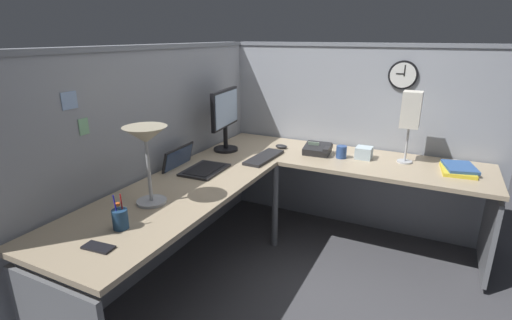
% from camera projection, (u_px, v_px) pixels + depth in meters
% --- Properties ---
extents(ground_plane, '(6.80, 6.80, 0.00)m').
position_uv_depth(ground_plane, '(285.00, 260.00, 2.90)').
color(ground_plane, '#47474C').
extents(cubicle_wall_back, '(2.57, 0.12, 1.58)m').
position_uv_depth(cubicle_wall_back, '(156.00, 159.00, 2.71)').
color(cubicle_wall_back, '#999EA8').
rests_on(cubicle_wall_back, ground).
extents(cubicle_wall_right, '(0.12, 2.37, 1.58)m').
position_uv_depth(cubicle_wall_right, '(353.00, 137.00, 3.28)').
color(cubicle_wall_right, '#999EA8').
rests_on(cubicle_wall_right, ground).
extents(desk, '(2.35, 2.15, 0.73)m').
position_uv_depth(desk, '(286.00, 192.00, 2.56)').
color(desk, tan).
rests_on(desk, ground).
extents(monitor, '(0.46, 0.20, 0.50)m').
position_uv_depth(monitor, '(225.00, 115.00, 3.04)').
color(monitor, black).
rests_on(monitor, desk).
extents(laptop, '(0.36, 0.40, 0.22)m').
position_uv_depth(laptop, '(193.00, 166.00, 2.69)').
color(laptop, '#232326').
rests_on(laptop, desk).
extents(keyboard, '(0.44, 0.16, 0.02)m').
position_uv_depth(keyboard, '(264.00, 157.00, 2.92)').
color(keyboard, '#232326').
rests_on(keyboard, desk).
extents(computer_mouse, '(0.06, 0.10, 0.03)m').
position_uv_depth(computer_mouse, '(281.00, 146.00, 3.18)').
color(computer_mouse, '#232326').
rests_on(computer_mouse, desk).
extents(desk_lamp_dome, '(0.24, 0.24, 0.44)m').
position_uv_depth(desk_lamp_dome, '(146.00, 141.00, 2.04)').
color(desk_lamp_dome, '#B7BABF').
rests_on(desk_lamp_dome, desk).
extents(pen_cup, '(0.08, 0.08, 0.18)m').
position_uv_depth(pen_cup, '(120.00, 219.00, 1.86)').
color(pen_cup, navy).
rests_on(pen_cup, desk).
extents(cell_phone, '(0.08, 0.15, 0.01)m').
position_uv_depth(cell_phone, '(98.00, 247.00, 1.69)').
color(cell_phone, black).
rests_on(cell_phone, desk).
extents(office_phone, '(0.20, 0.22, 0.11)m').
position_uv_depth(office_phone, '(318.00, 150.00, 3.02)').
color(office_phone, '#232326').
rests_on(office_phone, desk).
extents(book_stack, '(0.31, 0.25, 0.04)m').
position_uv_depth(book_stack, '(459.00, 169.00, 2.64)').
color(book_stack, yellow).
rests_on(book_stack, desk).
extents(desk_lamp_paper, '(0.13, 0.13, 0.53)m').
position_uv_depth(desk_lamp_paper, '(411.00, 112.00, 2.72)').
color(desk_lamp_paper, '#B7BABF').
rests_on(desk_lamp_paper, desk).
extents(coffee_mug, '(0.08, 0.08, 0.10)m').
position_uv_depth(coffee_mug, '(341.00, 152.00, 2.93)').
color(coffee_mug, '#2D4C8C').
rests_on(coffee_mug, desk).
extents(tissue_box, '(0.12, 0.12, 0.09)m').
position_uv_depth(tissue_box, '(364.00, 153.00, 2.92)').
color(tissue_box, silver).
rests_on(tissue_box, desk).
extents(wall_clock, '(0.04, 0.22, 0.22)m').
position_uv_depth(wall_clock, '(403.00, 75.00, 2.92)').
color(wall_clock, black).
extents(pinned_note_leftmost, '(0.06, 0.00, 0.09)m').
position_uv_depth(pinned_note_leftmost, '(84.00, 127.00, 2.05)').
color(pinned_note_leftmost, '#8CCC99').
extents(pinned_note_middle, '(0.09, 0.00, 0.09)m').
position_uv_depth(pinned_note_middle, '(69.00, 100.00, 1.95)').
color(pinned_note_middle, '#99B7E5').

